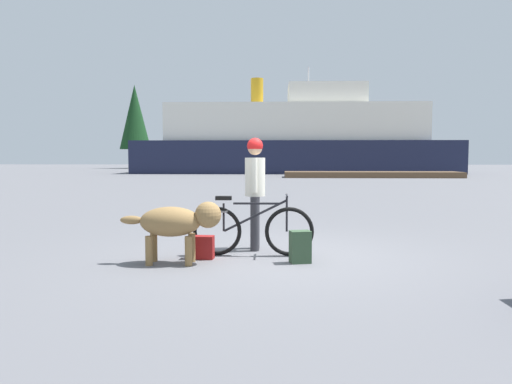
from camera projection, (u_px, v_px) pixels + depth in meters
The scene contains 12 objects.
ground_plane at pixel (279, 257), 7.28m from camera, with size 160.00×160.00×0.00m, color slate.
bicycle at pixel (252, 229), 7.33m from camera, with size 1.82×0.44×0.92m.
person_cyclist at pixel (255, 182), 7.76m from camera, with size 0.32×0.53×1.78m.
dog at pixel (177, 222), 6.77m from camera, with size 1.41×0.49×0.87m.
backpack at pixel (300, 247), 6.84m from camera, with size 0.28×0.20×0.45m, color #334C33.
handbag_pannier at pixel (203, 247), 7.12m from camera, with size 0.32×0.18×0.34m, color maroon.
dock_pier at pixel (372, 175), 34.42m from camera, with size 12.24×2.60×0.40m, color brown.
ferry_boat at pixel (296, 140), 43.81m from camera, with size 27.90×7.58×8.40m.
sailboat_moored at pixel (308, 167), 44.54m from camera, with size 7.31×2.05×9.51m.
pine_tree_far_left at pixel (135, 117), 59.72m from camera, with size 3.77×3.77×10.17m.
pine_tree_center at pixel (305, 125), 60.72m from camera, with size 3.15×3.15×8.69m.
pine_tree_far_right at pixel (351, 120), 57.06m from camera, with size 3.94×3.94×8.98m.
Camera 1 is at (-0.06, -7.20, 1.49)m, focal length 34.34 mm.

